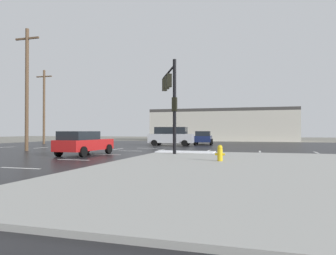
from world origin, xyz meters
name	(u,v)px	position (x,y,z in m)	size (l,w,h in m)	color
ground_plane	(139,150)	(0.00, 0.00, 0.00)	(120.00, 120.00, 0.00)	slate
road_asphalt	(139,150)	(0.00, 0.00, 0.01)	(44.00, 44.00, 0.02)	black
sidewalk_corner	(318,171)	(12.00, -12.00, 0.07)	(18.00, 18.00, 0.14)	#9E9E99
snow_strip_curbside	(186,152)	(5.00, -4.00, 0.17)	(4.00, 1.60, 0.06)	white
lane_markings	(147,151)	(1.20, -1.38, 0.02)	(36.15, 36.15, 0.01)	silver
traffic_signal_mast	(170,92)	(3.99, -4.28, 4.34)	(2.24, 4.55, 6.13)	black
fire_hydrant	(220,153)	(8.01, -9.69, 0.54)	(0.48, 0.26, 0.79)	gold
strip_building_background	(223,125)	(4.31, 27.84, 2.62)	(23.50, 8.00, 5.25)	beige
suv_silver	(171,136)	(0.83, 7.39, 1.09)	(4.93, 2.40, 2.03)	#B7BABF
sedan_red	(83,143)	(-1.26, -6.91, 0.85)	(2.22, 4.61, 1.58)	#B21919
sedan_navy	(204,137)	(3.76, 11.12, 0.85)	(2.37, 4.66, 1.58)	#141E47
utility_pole_mid	(27,87)	(-8.13, -4.13, 5.18)	(2.20, 0.28, 9.93)	brown
utility_pole_far	(44,105)	(-15.79, 7.85, 4.84)	(2.20, 0.28, 9.24)	brown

